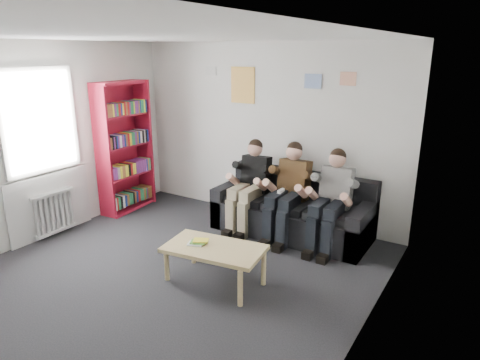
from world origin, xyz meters
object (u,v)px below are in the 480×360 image
object	(u,v)px
coffee_table	(214,251)
person_right	(330,201)
bookshelf	(125,147)
sofa	(293,213)
person_middle	(287,192)
person_left	(249,186)

from	to	relation	value
coffee_table	person_right	xyz separation A→B (m)	(0.78, 1.55, 0.28)
bookshelf	coffee_table	world-z (taller)	bookshelf
person_right	sofa	bearing A→B (deg)	158.52
sofa	coffee_table	distance (m)	1.76
coffee_table	person_middle	bearing A→B (deg)	84.38
bookshelf	sofa	bearing A→B (deg)	6.26
person_middle	person_right	distance (m)	0.62
person_right	bookshelf	bearing A→B (deg)	-177.83
person_right	coffee_table	bearing A→B (deg)	-120.06
sofa	person_left	distance (m)	0.74
bookshelf	person_middle	world-z (taller)	bookshelf
sofa	coffee_table	size ratio (longest dim) A/B	2.01
bookshelf	person_right	world-z (taller)	bookshelf
person_middle	person_right	xyz separation A→B (m)	(0.62, 0.00, -0.01)
person_middle	coffee_table	bearing A→B (deg)	-94.94
person_right	person_left	bearing A→B (deg)	176.52
person_left	coffee_table	bearing A→B (deg)	-78.48
bookshelf	person_right	size ratio (longest dim) A/B	1.57
person_left	person_middle	distance (m)	0.62
coffee_table	person_middle	world-z (taller)	person_middle
sofa	bookshelf	world-z (taller)	bookshelf
bookshelf	person_left	size ratio (longest dim) A/B	1.58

